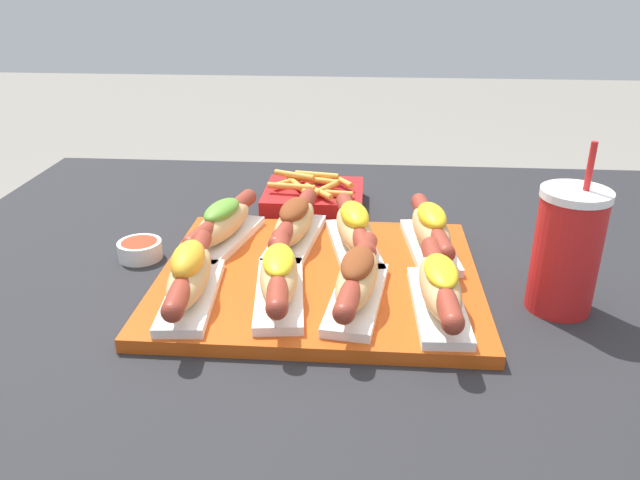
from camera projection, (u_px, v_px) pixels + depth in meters
name	position (u px, v px, depth m)	size (l,w,h in m)	color
patio_table	(353.00, 461.00, 1.06)	(1.38, 1.06, 0.72)	#232326
serving_tray	(319.00, 278.00, 0.87)	(0.44, 0.38, 0.02)	#CC4C14
hot_dog_0	(190.00, 276.00, 0.79)	(0.07, 0.22, 0.08)	white
hot_dog_1	(279.00, 275.00, 0.79)	(0.08, 0.22, 0.06)	white
hot_dog_2	(357.00, 279.00, 0.78)	(0.08, 0.22, 0.07)	white
hot_dog_3	(440.00, 286.00, 0.76)	(0.07, 0.22, 0.06)	white
hot_dog_4	(223.00, 224.00, 0.95)	(0.10, 0.22, 0.07)	white
hot_dog_5	(295.00, 223.00, 0.95)	(0.08, 0.22, 0.07)	white
hot_dog_6	(354.00, 229.00, 0.92)	(0.09, 0.22, 0.07)	white
hot_dog_7	(431.00, 230.00, 0.92)	(0.08, 0.22, 0.07)	white
sauce_bowl	(140.00, 249.00, 0.95)	(0.07, 0.07, 0.03)	white
drink_cup	(566.00, 250.00, 0.78)	(0.09, 0.09, 0.22)	red
fries_basket	(314.00, 197.00, 1.14)	(0.18, 0.16, 0.06)	#B21919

